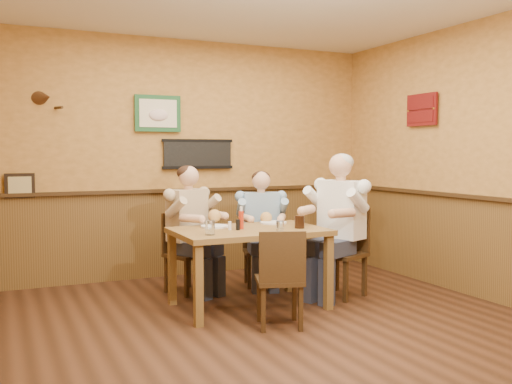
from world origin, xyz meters
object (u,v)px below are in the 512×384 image
(chair_back_right, at_px, (261,250))
(water_glass_mid, at_px, (280,227))
(diner_white_elder, at_px, (341,233))
(dining_table, at_px, (249,238))
(cola_tumbler, at_px, (300,222))
(diner_tan_shirt, at_px, (187,236))
(chair_back_left, at_px, (188,253))
(diner_blue_polo, at_px, (261,234))
(salt_shaker, at_px, (230,226))
(chair_near_side, at_px, (279,278))
(water_glass_left, at_px, (210,228))
(pepper_shaker, at_px, (238,225))
(hot_sauce_bottle, at_px, (241,219))
(chair_right_end, at_px, (341,252))

(chair_back_right, height_order, water_glass_mid, water_glass_mid)
(water_glass_mid, bearing_deg, diner_white_elder, 21.95)
(dining_table, xyz_separation_m, cola_tumbler, (0.45, -0.17, 0.15))
(dining_table, relative_size, water_glass_mid, 12.87)
(diner_tan_shirt, bearing_deg, chair_back_left, 0.00)
(chair_back_left, relative_size, diner_blue_polo, 0.74)
(chair_back_right, distance_m, water_glass_mid, 1.25)
(chair_back_left, bearing_deg, salt_shaker, -102.68)
(chair_back_right, relative_size, diner_tan_shirt, 0.67)
(dining_table, height_order, salt_shaker, salt_shaker)
(diner_blue_polo, height_order, salt_shaker, diner_blue_polo)
(chair_near_side, relative_size, water_glass_left, 6.53)
(chair_back_left, relative_size, pepper_shaker, 8.45)
(chair_back_right, bearing_deg, dining_table, -105.36)
(chair_back_left, distance_m, salt_shaker, 0.89)
(chair_back_left, distance_m, pepper_shaker, 0.94)
(pepper_shaker, bearing_deg, chair_back_left, 105.15)
(chair_near_side, bearing_deg, pepper_shaker, -60.76)
(diner_tan_shirt, bearing_deg, cola_tumbler, -74.02)
(water_glass_mid, bearing_deg, hot_sauce_bottle, 117.66)
(chair_back_left, xyz_separation_m, diner_blue_polo, (0.83, -0.04, 0.15))
(diner_tan_shirt, relative_size, cola_tumbler, 9.83)
(chair_near_side, bearing_deg, hot_sauce_bottle, -66.20)
(dining_table, bearing_deg, chair_right_end, -1.58)
(pepper_shaker, bearing_deg, chair_near_side, -79.35)
(chair_right_end, distance_m, diner_tan_shirt, 1.60)
(chair_right_end, height_order, salt_shaker, chair_right_end)
(chair_right_end, bearing_deg, diner_blue_polo, -168.07)
(chair_right_end, bearing_deg, chair_back_right, -168.07)
(salt_shaker, distance_m, pepper_shaker, 0.08)
(pepper_shaker, bearing_deg, dining_table, 16.64)
(chair_right_end, relative_size, water_glass_left, 7.18)
(water_glass_mid, xyz_separation_m, salt_shaker, (-0.33, 0.39, -0.02))
(chair_back_right, height_order, water_glass_left, water_glass_left)
(chair_right_end, xyz_separation_m, salt_shaker, (-1.21, 0.03, 0.33))
(dining_table, height_order, chair_back_left, chair_back_left)
(water_glass_left, bearing_deg, diner_tan_shirt, 83.45)
(chair_back_right, bearing_deg, chair_near_side, -92.08)
(chair_right_end, bearing_deg, chair_back_left, -143.71)
(diner_white_elder, bearing_deg, cola_tumbler, -98.99)
(chair_right_end, relative_size, diner_blue_polo, 0.80)
(chair_near_side, height_order, water_glass_left, water_glass_left)
(hot_sauce_bottle, xyz_separation_m, pepper_shaker, (-0.06, -0.05, -0.05))
(water_glass_left, bearing_deg, pepper_shaker, 28.02)
(dining_table, relative_size, diner_white_elder, 1.07)
(chair_back_left, distance_m, water_glass_left, 1.09)
(cola_tumbler, bearing_deg, chair_near_side, -133.31)
(hot_sauce_bottle, bearing_deg, diner_tan_shirt, 109.82)
(diner_blue_polo, relative_size, hot_sauce_bottle, 5.95)
(diner_tan_shirt, bearing_deg, pepper_shaker, -98.96)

